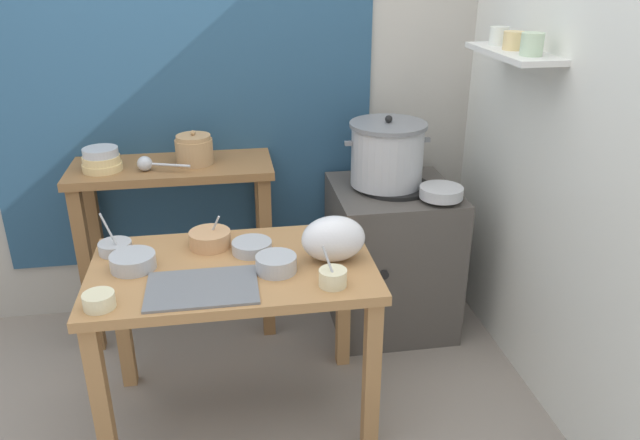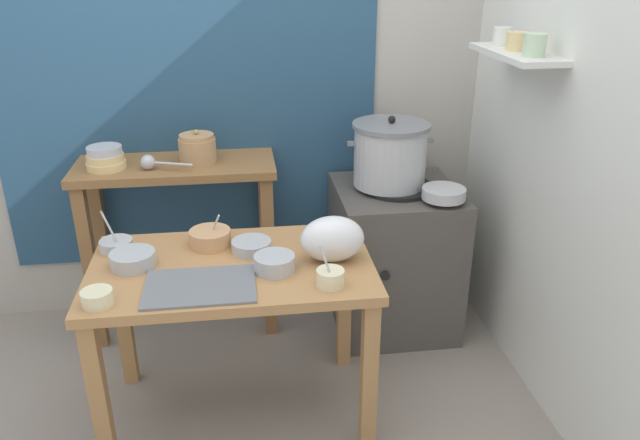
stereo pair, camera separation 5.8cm
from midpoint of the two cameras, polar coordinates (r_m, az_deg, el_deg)
The scene contains 20 objects.
ground_plane at distance 2.76m, azimuth -7.57°, elevation -18.35°, with size 9.00×9.00×0.00m, color gray.
wall_back at distance 3.20m, azimuth -7.59°, elevation 13.85°, with size 4.40×0.12×2.60m.
wall_right at distance 2.68m, azimuth 22.65°, elevation 10.30°, with size 0.30×3.20×2.60m.
prep_table at distance 2.47m, azimuth -7.38°, elevation -6.33°, with size 1.10×0.66×0.72m.
back_shelf_table at distance 3.12m, azimuth -12.44°, elevation 1.31°, with size 0.96×0.40×0.90m.
stove_block at distance 3.22m, azimuth 7.37°, elevation -3.43°, with size 0.60×0.61×0.78m.
steamer_pot at distance 3.02m, azimuth 7.08°, elevation 6.09°, with size 0.42×0.37×0.35m.
clay_pot at distance 3.02m, azimuth -10.76°, elevation 6.52°, with size 0.18×0.18×0.16m.
bowl_stack_enamel at distance 3.04m, azimuth -18.77°, elevation 5.45°, with size 0.18×0.18×0.11m.
ladle at distance 2.98m, azimuth -14.97°, elevation 5.19°, with size 0.25×0.11×0.07m.
serving_tray at distance 2.27m, azimuth -10.34°, elevation -6.08°, with size 0.40×0.28×0.01m, color slate.
plastic_bag at distance 2.39m, azimuth 1.85°, elevation -1.76°, with size 0.25×0.17×0.18m, color white.
wide_pan at distance 2.92m, azimuth 11.97°, elevation 2.44°, with size 0.20×0.20×0.05m, color #B7BABF.
prep_bowl_0 at distance 2.57m, azimuth -9.52°, elevation -1.59°, with size 0.17×0.17×0.14m.
prep_bowl_1 at distance 2.34m, azimuth -3.53°, elevation -3.96°, with size 0.16×0.16×0.06m.
prep_bowl_2 at distance 2.47m, azimuth -16.34°, elevation -3.47°, with size 0.17×0.17×0.06m.
prep_bowl_3 at distance 2.50m, azimuth -5.71°, elevation -2.37°, with size 0.16×0.16×0.05m.
prep_bowl_4 at distance 2.24m, azimuth 1.71°, elevation -5.31°, with size 0.10×0.10×0.15m.
prep_bowl_5 at distance 2.25m, azimuth -19.29°, elevation -6.77°, with size 0.11×0.11×0.05m.
prep_bowl_6 at distance 2.62m, azimuth -17.79°, elevation -2.18°, with size 0.13×0.13×0.18m.
Camera 2 is at (0.10, -2.06, 1.84)m, focal length 34.48 mm.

